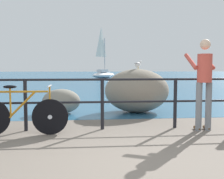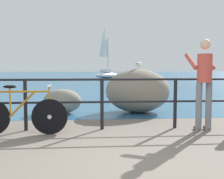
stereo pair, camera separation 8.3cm
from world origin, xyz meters
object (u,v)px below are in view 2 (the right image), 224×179
seagull (139,64)px  sailboat (107,72)px  person_at_railing (204,80)px  breakwater_boulder_left (62,101)px  bicycle (21,114)px  breakwater_boulder_main (138,91)px

seagull → sailboat: 25.84m
person_at_railing → breakwater_boulder_left: 3.80m
bicycle → breakwater_boulder_main: (2.58, 2.38, 0.21)m
bicycle → breakwater_boulder_main: bearing=42.6°
breakwater_boulder_left → bicycle: bearing=-102.1°
bicycle → person_at_railing: bearing=1.1°
person_at_railing → sailboat: sailboat is taller
bicycle → breakwater_boulder_left: size_ratio=1.67×
breakwater_boulder_main → person_at_railing: bearing=-69.0°
breakwater_boulder_left → seagull: (2.11, 0.07, 1.01)m
person_at_railing → breakwater_boulder_main: bearing=18.6°
sailboat → person_at_railing: bearing=-141.6°
bicycle → breakwater_boulder_left: bearing=77.8°
bicycle → breakwater_boulder_main: breakwater_boulder_main is taller
breakwater_boulder_main → sailboat: size_ratio=0.29×
breakwater_boulder_main → seagull: (0.03, 0.05, 0.74)m
seagull → sailboat: size_ratio=0.05×
person_at_railing → breakwater_boulder_left: bearing=50.0°
bicycle → seagull: seagull is taller
person_at_railing → seagull: person_at_railing is taller
sailboat → breakwater_boulder_left: bearing=-148.1°
sailboat → seagull: bearing=-143.5°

